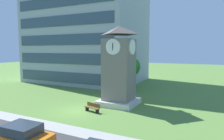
# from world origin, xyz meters

# --- Properties ---
(ground_plane) EXTENTS (160.00, 160.00, 0.00)m
(ground_plane) POSITION_xyz_m (0.00, 0.00, 0.00)
(ground_plane) COLOR #567F38
(kerb_strip) EXTENTS (120.00, 1.60, 0.01)m
(kerb_strip) POSITION_xyz_m (0.00, -4.29, 0.00)
(kerb_strip) COLOR #9E9E99
(kerb_strip) RESTS_ON ground
(office_building) EXTENTS (21.42, 15.97, 25.60)m
(office_building) POSITION_xyz_m (-10.76, 18.64, 12.80)
(office_building) COLOR #9EA8B2
(office_building) RESTS_ON ground
(clock_tower) EXTENTS (4.13, 4.13, 8.98)m
(clock_tower) POSITION_xyz_m (2.78, 4.27, 3.96)
(clock_tower) COLOR slate
(clock_tower) RESTS_ON ground
(park_bench) EXTENTS (1.86, 0.88, 0.88)m
(park_bench) POSITION_xyz_m (1.50, 0.52, 0.46)
(park_bench) COLOR brown
(park_bench) RESTS_ON ground
(tree_by_building) EXTENTS (3.19, 3.19, 5.29)m
(tree_by_building) POSITION_xyz_m (0.83, 12.87, 3.66)
(tree_by_building) COLOR #513823
(tree_by_building) RESTS_ON ground
(parked_car_orange) EXTENTS (4.33, 2.17, 1.69)m
(parked_car_orange) POSITION_xyz_m (1.59, -8.22, 0.86)
(parked_car_orange) COLOR orange
(parked_car_orange) RESTS_ON ground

